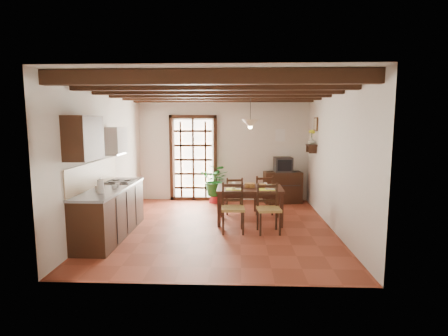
{
  "coord_description": "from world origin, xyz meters",
  "views": [
    {
      "loc": [
        0.38,
        -6.79,
        2.1
      ],
      "look_at": [
        0.1,
        0.4,
        1.15
      ],
      "focal_mm": 28.0,
      "sensor_mm": 36.0,
      "label": 1
    }
  ],
  "objects_px": {
    "chair_far_left": "(234,202)",
    "sideboard": "(283,187)",
    "chair_far_right": "(264,202)",
    "crt_tv": "(283,165)",
    "pendant_lamp": "(250,123)",
    "chair_near_right": "(268,218)",
    "potted_plant": "(216,181)",
    "kitchen_counter": "(111,211)",
    "chair_near_left": "(233,217)",
    "dining_table": "(250,192)"
  },
  "relations": [
    {
      "from": "kitchen_counter",
      "to": "chair_far_left",
      "type": "height_order",
      "value": "kitchen_counter"
    },
    {
      "from": "chair_far_right",
      "to": "sideboard",
      "type": "relative_size",
      "value": 0.94
    },
    {
      "from": "potted_plant",
      "to": "pendant_lamp",
      "type": "relative_size",
      "value": 2.56
    },
    {
      "from": "dining_table",
      "to": "pendant_lamp",
      "type": "height_order",
      "value": "pendant_lamp"
    },
    {
      "from": "kitchen_counter",
      "to": "chair_far_left",
      "type": "bearing_deg",
      "value": 37.04
    },
    {
      "from": "sideboard",
      "to": "crt_tv",
      "type": "relative_size",
      "value": 2.04
    },
    {
      "from": "chair_near_right",
      "to": "chair_far_right",
      "type": "distance_m",
      "value": 1.39
    },
    {
      "from": "dining_table",
      "to": "pendant_lamp",
      "type": "relative_size",
      "value": 1.62
    },
    {
      "from": "chair_near_right",
      "to": "kitchen_counter",
      "type": "bearing_deg",
      "value": -179.47
    },
    {
      "from": "chair_near_left",
      "to": "pendant_lamp",
      "type": "xyz_separation_m",
      "value": [
        0.34,
        0.79,
        1.78
      ]
    },
    {
      "from": "kitchen_counter",
      "to": "chair_near_left",
      "type": "distance_m",
      "value": 2.28
    },
    {
      "from": "dining_table",
      "to": "chair_far_left",
      "type": "xyz_separation_m",
      "value": [
        -0.34,
        0.7,
        -0.38
      ]
    },
    {
      "from": "chair_far_right",
      "to": "crt_tv",
      "type": "xyz_separation_m",
      "value": [
        0.58,
        1.12,
        0.72
      ]
    },
    {
      "from": "chair_far_left",
      "to": "sideboard",
      "type": "bearing_deg",
      "value": -144.16
    },
    {
      "from": "crt_tv",
      "to": "sideboard",
      "type": "bearing_deg",
      "value": 85.48
    },
    {
      "from": "potted_plant",
      "to": "pendant_lamp",
      "type": "height_order",
      "value": "pendant_lamp"
    },
    {
      "from": "chair_near_left",
      "to": "dining_table",
      "type": "bearing_deg",
      "value": 60.61
    },
    {
      "from": "chair_near_left",
      "to": "chair_near_right",
      "type": "relative_size",
      "value": 1.01
    },
    {
      "from": "chair_near_right",
      "to": "crt_tv",
      "type": "distance_m",
      "value": 2.67
    },
    {
      "from": "dining_table",
      "to": "pendant_lamp",
      "type": "bearing_deg",
      "value": 90.19
    },
    {
      "from": "potted_plant",
      "to": "kitchen_counter",
      "type": "bearing_deg",
      "value": -122.44
    },
    {
      "from": "dining_table",
      "to": "potted_plant",
      "type": "relative_size",
      "value": 0.63
    },
    {
      "from": "chair_far_right",
      "to": "sideboard",
      "type": "bearing_deg",
      "value": -120.87
    },
    {
      "from": "kitchen_counter",
      "to": "sideboard",
      "type": "distance_m",
      "value": 4.51
    },
    {
      "from": "kitchen_counter",
      "to": "potted_plant",
      "type": "height_order",
      "value": "potted_plant"
    },
    {
      "from": "chair_far_left",
      "to": "chair_far_right",
      "type": "relative_size",
      "value": 0.95
    },
    {
      "from": "chair_near_right",
      "to": "potted_plant",
      "type": "height_order",
      "value": "potted_plant"
    },
    {
      "from": "chair_near_right",
      "to": "chair_near_left",
      "type": "bearing_deg",
      "value": 174.31
    },
    {
      "from": "dining_table",
      "to": "sideboard",
      "type": "xyz_separation_m",
      "value": [
        0.92,
        1.82,
        -0.24
      ]
    },
    {
      "from": "chair_far_left",
      "to": "potted_plant",
      "type": "xyz_separation_m",
      "value": [
        -0.49,
        1.08,
        0.3
      ]
    },
    {
      "from": "pendant_lamp",
      "to": "kitchen_counter",
      "type": "bearing_deg",
      "value": -156.92
    },
    {
      "from": "chair_far_left",
      "to": "crt_tv",
      "type": "xyz_separation_m",
      "value": [
        1.26,
        1.12,
        0.74
      ]
    },
    {
      "from": "chair_near_left",
      "to": "chair_far_left",
      "type": "relative_size",
      "value": 1.11
    },
    {
      "from": "dining_table",
      "to": "chair_far_right",
      "type": "height_order",
      "value": "chair_far_right"
    },
    {
      "from": "chair_far_right",
      "to": "chair_near_right",
      "type": "bearing_deg",
      "value": 85.96
    },
    {
      "from": "pendant_lamp",
      "to": "sideboard",
      "type": "bearing_deg",
      "value": 61.86
    },
    {
      "from": "crt_tv",
      "to": "chair_far_right",
      "type": "bearing_deg",
      "value": -121.76
    },
    {
      "from": "kitchen_counter",
      "to": "potted_plant",
      "type": "relative_size",
      "value": 1.04
    },
    {
      "from": "kitchen_counter",
      "to": "sideboard",
      "type": "bearing_deg",
      "value": 38.8
    },
    {
      "from": "sideboard",
      "to": "potted_plant",
      "type": "bearing_deg",
      "value": 174.92
    },
    {
      "from": "chair_near_left",
      "to": "chair_far_left",
      "type": "height_order",
      "value": "chair_near_left"
    },
    {
      "from": "sideboard",
      "to": "kitchen_counter",
      "type": "bearing_deg",
      "value": -147.51
    },
    {
      "from": "chair_near_left",
      "to": "chair_near_right",
      "type": "bearing_deg",
      "value": -3.27
    },
    {
      "from": "chair_far_right",
      "to": "crt_tv",
      "type": "bearing_deg",
      "value": -120.99
    },
    {
      "from": "dining_table",
      "to": "chair_near_left",
      "type": "distance_m",
      "value": 0.85
    },
    {
      "from": "chair_far_right",
      "to": "potted_plant",
      "type": "xyz_separation_m",
      "value": [
        -1.17,
        1.09,
        0.29
      ]
    },
    {
      "from": "chair_far_right",
      "to": "pendant_lamp",
      "type": "bearing_deg",
      "value": 56.23
    },
    {
      "from": "sideboard",
      "to": "pendant_lamp",
      "type": "height_order",
      "value": "pendant_lamp"
    },
    {
      "from": "crt_tv",
      "to": "pendant_lamp",
      "type": "xyz_separation_m",
      "value": [
        -0.92,
        -1.71,
        1.07
      ]
    },
    {
      "from": "kitchen_counter",
      "to": "chair_near_right",
      "type": "distance_m",
      "value": 2.95
    }
  ]
}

